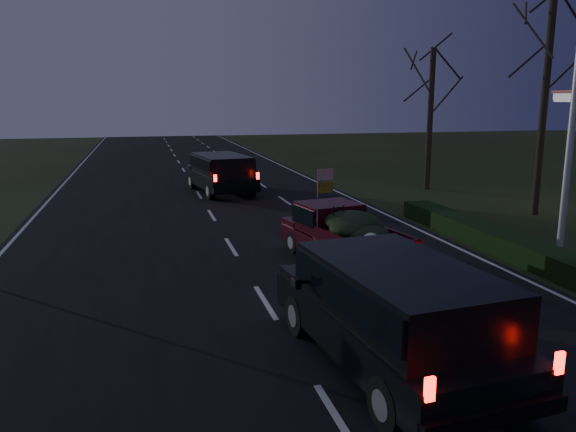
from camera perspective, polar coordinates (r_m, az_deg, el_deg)
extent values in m
plane|color=black|center=(12.84, -2.32, -8.80)|extent=(120.00, 120.00, 0.00)
cube|color=black|center=(12.83, -2.32, -8.76)|extent=(14.00, 120.00, 0.02)
cube|color=black|center=(18.48, 19.89, -2.11)|extent=(1.00, 10.00, 0.60)
cylinder|color=silver|center=(18.26, 27.11, 10.48)|extent=(0.20, 0.20, 9.00)
cylinder|color=black|center=(24.02, 24.57, 10.11)|extent=(0.28, 0.28, 8.50)
cylinder|color=black|center=(29.33, 14.22, 9.45)|extent=(0.28, 0.28, 7.00)
cube|color=#3E0812|center=(15.74, 5.52, -2.93)|extent=(2.54, 4.65, 0.48)
cube|color=#3E0812|center=(16.26, 4.15, -0.04)|extent=(1.86, 1.68, 0.79)
cube|color=black|center=(16.24, 4.15, 0.27)|extent=(1.93, 1.61, 0.48)
cube|color=#3E0812|center=(14.74, 7.80, -2.94)|extent=(2.05, 2.72, 0.05)
ellipsoid|color=black|center=(15.03, 7.07, -1.08)|extent=(1.68, 1.82, 0.53)
cylinder|color=gray|center=(15.09, 3.01, 1.44)|extent=(0.03, 0.03, 1.76)
cube|color=red|center=(15.09, 3.84, 4.24)|extent=(0.45, 0.10, 0.30)
cube|color=gold|center=(15.14, 3.83, 2.91)|extent=(0.45, 0.10, 0.30)
cube|color=black|center=(27.77, -6.90, 3.77)|extent=(2.98, 5.58, 0.66)
cube|color=black|center=(27.41, -6.77, 5.26)|extent=(2.64, 4.14, 0.88)
cube|color=black|center=(27.40, -6.78, 5.44)|extent=(2.73, 4.05, 0.53)
cube|color=black|center=(9.91, 10.22, -11.10)|extent=(2.71, 5.51, 0.67)
cube|color=black|center=(9.42, 11.24, -7.45)|extent=(2.45, 4.06, 0.89)
cube|color=black|center=(9.40, 11.26, -6.94)|extent=(2.55, 3.96, 0.53)
cube|color=black|center=(10.06, 0.84, -6.79)|extent=(0.13, 0.25, 0.18)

